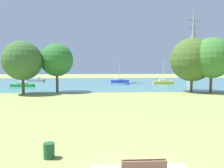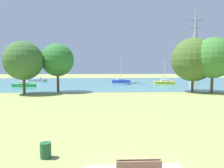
# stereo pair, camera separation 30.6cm
# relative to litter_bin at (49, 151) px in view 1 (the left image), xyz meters

# --- Properties ---
(ground_plane) EXTENTS (160.00, 160.00, 0.00)m
(ground_plane) POSITION_rel_litter_bin_xyz_m (4.38, 19.24, -0.40)
(ground_plane) COLOR #8C9351
(litter_bin) EXTENTS (0.56, 0.56, 0.80)m
(litter_bin) POSITION_rel_litter_bin_xyz_m (0.00, 0.00, 0.00)
(litter_bin) COLOR #1E512D
(litter_bin) RESTS_ON ground
(water_surface) EXTENTS (140.00, 40.00, 0.02)m
(water_surface) POSITION_rel_litter_bin_xyz_m (4.38, 47.24, -0.39)
(water_surface) COLOR teal
(water_surface) RESTS_ON ground
(sailboat_yellow) EXTENTS (4.91, 1.91, 5.79)m
(sailboat_yellow) POSITION_rel_litter_bin_xyz_m (18.06, 43.53, 0.05)
(sailboat_yellow) COLOR yellow
(sailboat_yellow) RESTS_ON water_surface
(sailboat_green) EXTENTS (4.85, 1.67, 6.27)m
(sailboat_green) POSITION_rel_litter_bin_xyz_m (-13.86, 38.05, 0.05)
(sailboat_green) COLOR green
(sailboat_green) RESTS_ON water_surface
(sailboat_gray) EXTENTS (5.03, 2.91, 7.79)m
(sailboat_gray) POSITION_rel_litter_bin_xyz_m (-15.13, 53.23, 0.07)
(sailboat_gray) COLOR gray
(sailboat_gray) RESTS_ON water_surface
(sailboat_blue) EXTENTS (4.87, 1.75, 6.44)m
(sailboat_blue) POSITION_rel_litter_bin_xyz_m (7.81, 48.39, 0.06)
(sailboat_blue) COLOR blue
(sailboat_blue) RESTS_ON water_surface
(tree_east_far) EXTENTS (6.27, 6.27, 8.51)m
(tree_east_far) POSITION_rel_litter_bin_xyz_m (-9.70, 25.79, 4.96)
(tree_east_far) COLOR brown
(tree_east_far) RESTS_ON ground
(tree_west_near) EXTENTS (5.57, 5.57, 8.30)m
(tree_west_near) POSITION_rel_litter_bin_xyz_m (-4.71, 28.11, 5.10)
(tree_west_near) COLOR brown
(tree_west_near) RESTS_ON ground
(tree_west_far) EXTENTS (7.47, 7.47, 9.31)m
(tree_west_far) POSITION_rel_litter_bin_xyz_m (18.53, 27.39, 5.17)
(tree_west_far) COLOR brown
(tree_west_far) RESTS_ON ground
(tree_east_near) EXTENTS (6.69, 6.69, 9.18)m
(tree_east_near) POSITION_rel_litter_bin_xyz_m (21.07, 25.53, 5.43)
(tree_east_near) COLOR brown
(tree_east_near) RESTS_ON ground
(electricity_pylon) EXTENTS (6.40, 4.40, 28.08)m
(electricity_pylon) POSITION_rel_litter_bin_xyz_m (40.76, 81.50, 13.65)
(electricity_pylon) COLOR gray
(electricity_pylon) RESTS_ON ground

